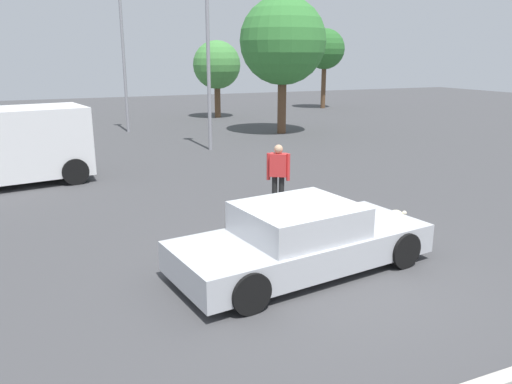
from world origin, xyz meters
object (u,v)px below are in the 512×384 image
object	(u,v)px
pedestrian	(278,171)
dog	(393,215)
light_post_far	(207,21)
light_post_near	(122,30)
sedan_foreground	(301,240)

from	to	relation	value
pedestrian	dog	bearing A→B (deg)	-111.14
dog	light_post_far	distance (m)	11.41
pedestrian	light_post_far	xyz separation A→B (m)	(0.99, 8.12, 3.91)
light_post_far	light_post_near	bearing A→B (deg)	109.04
dog	pedestrian	bearing A→B (deg)	-41.93
light_post_near	light_post_far	world-z (taller)	light_post_far
sedan_foreground	pedestrian	bearing A→B (deg)	62.24
sedan_foreground	light_post_near	size ratio (longest dim) A/B	0.67
dog	pedestrian	world-z (taller)	pedestrian
sedan_foreground	dog	distance (m)	3.18
sedan_foreground	light_post_near	xyz separation A→B (m)	(0.14, 17.81, 4.22)
pedestrian	light_post_near	xyz separation A→B (m)	(-1.14, 14.29, 3.85)
sedan_foreground	pedestrian	world-z (taller)	pedestrian
pedestrian	light_post_near	size ratio (longest dim) A/B	0.22
dog	light_post_near	bearing A→B (deg)	-67.86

